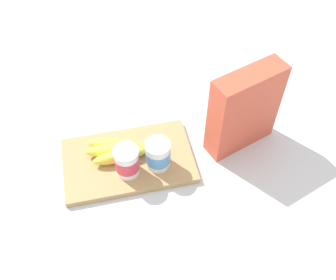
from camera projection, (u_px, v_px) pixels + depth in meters
The scene contains 6 objects.
ground_plane at pixel (128, 162), 1.07m from camera, with size 2.40×2.40×0.00m, color silver.
cutting_board at pixel (128, 161), 1.06m from camera, with size 0.35×0.21×0.02m, color tan.
cereal_box at pixel (244, 110), 1.02m from camera, with size 0.20×0.06×0.25m, color #D85138.
yogurt_cup_front at pixel (158, 155), 1.01m from camera, with size 0.07×0.07×0.08m.
yogurt_cup_back at pixel (127, 162), 1.00m from camera, with size 0.07×0.07×0.09m.
banana_bunch at pixel (118, 150), 1.05m from camera, with size 0.17×0.10×0.04m.
Camera 1 is at (0.03, 0.63, 0.87)m, focal length 41.93 mm.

